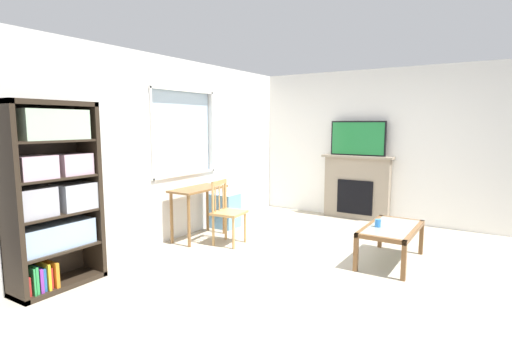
% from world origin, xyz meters
% --- Properties ---
extents(ground, '(6.23, 5.45, 0.02)m').
position_xyz_m(ground, '(0.00, 0.00, -0.01)').
color(ground, '#B2A893').
extents(wall_back_with_window, '(5.23, 0.15, 2.62)m').
position_xyz_m(wall_back_with_window, '(-0.01, 2.22, 1.28)').
color(wall_back_with_window, white).
rests_on(wall_back_with_window, ground).
extents(wall_right, '(0.12, 4.65, 2.62)m').
position_xyz_m(wall_right, '(2.67, 0.00, 1.31)').
color(wall_right, white).
rests_on(wall_right, ground).
extents(bookshelf, '(0.90, 0.38, 1.91)m').
position_xyz_m(bookshelf, '(-2.06, 1.98, 1.02)').
color(bookshelf, '#2D2319').
rests_on(bookshelf, ground).
extents(desk_under_window, '(0.90, 0.42, 0.76)m').
position_xyz_m(desk_under_window, '(0.07, 1.87, 0.62)').
color(desk_under_window, brown).
rests_on(desk_under_window, ground).
extents(wooden_chair, '(0.46, 0.44, 0.90)m').
position_xyz_m(wooden_chair, '(0.07, 1.36, 0.46)').
color(wooden_chair, tan).
rests_on(wooden_chair, ground).
extents(plastic_drawer_unit, '(0.35, 0.40, 0.55)m').
position_xyz_m(plastic_drawer_unit, '(0.78, 1.92, 0.28)').
color(plastic_drawer_unit, '#72ADDB').
rests_on(plastic_drawer_unit, ground).
extents(fireplace, '(0.26, 1.25, 1.13)m').
position_xyz_m(fireplace, '(2.52, 0.31, 0.57)').
color(fireplace, gray).
rests_on(fireplace, ground).
extents(tv, '(0.06, 0.97, 0.60)m').
position_xyz_m(tv, '(2.50, 0.31, 1.43)').
color(tv, black).
rests_on(tv, fireplace).
extents(coffee_table, '(1.09, 0.58, 0.45)m').
position_xyz_m(coffee_table, '(0.54, -0.78, 0.38)').
color(coffee_table, '#8C9E99').
rests_on(coffee_table, ground).
extents(sippy_cup, '(0.07, 0.07, 0.09)m').
position_xyz_m(sippy_cup, '(0.44, -0.64, 0.49)').
color(sippy_cup, '#337FD6').
rests_on(sippy_cup, coffee_table).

